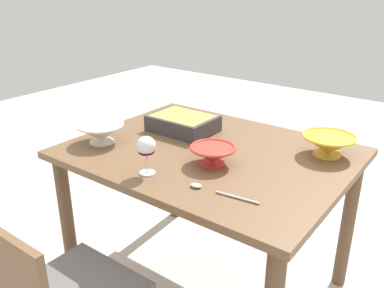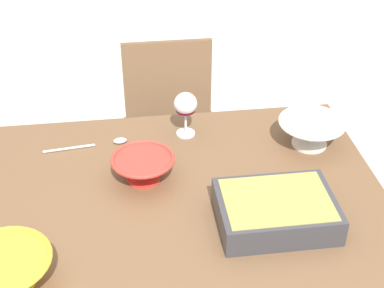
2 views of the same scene
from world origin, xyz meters
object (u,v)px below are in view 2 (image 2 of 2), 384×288
Objects in this scene: mixing_bowl at (6,271)px; serving_bowl at (311,131)px; wine_glass at (186,106)px; casserole_dish at (276,209)px; dining_table at (180,227)px; small_bowl at (143,167)px; serving_spoon at (102,143)px; chair at (171,129)px.

serving_bowl is at bearing 28.65° from mixing_bowl.
wine_glass reaches higher than serving_bowl.
casserole_dish is (0.19, -0.47, -0.06)m from wine_glass.
casserole_dish is at bearing -27.04° from dining_table.
serving_bowl is (0.55, 0.11, 0.01)m from small_bowl.
dining_table is at bearing -54.68° from serving_spoon.
serving_bowl reaches higher than dining_table.
chair is 3.57× the size of mixing_bowl.
serving_bowl is at bearing 59.61° from casserole_dish.
small_bowl is at bearing 130.04° from dining_table.
small_bowl is 0.24m from serving_spoon.
chair is 0.63m from wine_glass.
casserole_dish is at bearing -68.19° from wine_glass.
wine_glass is 0.50× the size of casserole_dish.
dining_table is at bearing 30.75° from mixing_bowl.
wine_glass is 0.41m from serving_bowl.
serving_bowl is 0.68m from serving_spoon.
small_bowl is (-0.15, -0.23, -0.06)m from wine_glass.
small_bowl is at bearing 145.02° from casserole_dish.
serving_spoon is (-0.27, -0.51, 0.29)m from chair.
serving_bowl is at bearing 26.52° from dining_table.
wine_glass is at bearing 50.32° from mixing_bowl.
wine_glass is at bearing 55.75° from small_bowl.
chair is at bearing 78.14° from small_bowl.
wine_glass is 0.69× the size of mixing_bowl.
mixing_bowl reaches higher than casserole_dish.
small_bowl is 0.89× the size of serving_bowl.
wine_glass is (0.06, 0.34, 0.21)m from dining_table.
serving_bowl reaches higher than casserole_dish.
chair reaches higher than serving_spoon.
chair is 0.80m from serving_bowl.
small_bowl is at bearing -168.39° from serving_bowl.
chair is (0.05, 0.82, -0.18)m from dining_table.
dining_table is 5.30× the size of mixing_bowl.
wine_glass is 0.79m from mixing_bowl.
dining_table is 7.70× the size of wine_glass.
small_bowl is 0.56m from serving_bowl.
chair is at bearing 61.86° from serving_spoon.
mixing_bowl reaches higher than small_bowl.
casserole_dish reaches higher than chair.
small_bowl is 0.71× the size of serving_spoon.
chair is 5.19× the size of wine_glass.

